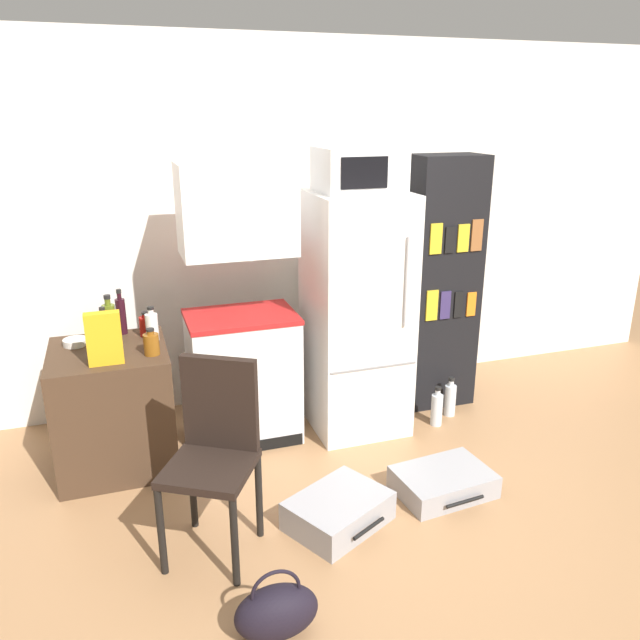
% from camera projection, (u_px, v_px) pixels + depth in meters
% --- Properties ---
extents(ground_plane, '(24.00, 24.00, 0.00)m').
position_uv_depth(ground_plane, '(386.00, 546.00, 3.18)').
color(ground_plane, '#A3754C').
extents(wall_back, '(6.40, 0.10, 2.59)m').
position_uv_depth(wall_back, '(306.00, 224.00, 4.61)').
color(wall_back, white).
rests_on(wall_back, ground_plane).
extents(side_table, '(0.68, 0.67, 0.76)m').
position_uv_depth(side_table, '(114.00, 408.00, 3.81)').
color(side_table, '#422D1E').
rests_on(side_table, ground_plane).
extents(kitchen_hutch, '(0.70, 0.50, 1.82)m').
position_uv_depth(kitchen_hutch, '(241.00, 321.00, 4.00)').
color(kitchen_hutch, white).
rests_on(kitchen_hutch, ground_plane).
extents(refrigerator, '(0.61, 0.66, 1.62)m').
position_uv_depth(refrigerator, '(356.00, 314.00, 4.17)').
color(refrigerator, white).
rests_on(refrigerator, ground_plane).
extents(microwave, '(0.51, 0.41, 0.27)m').
position_uv_depth(microwave, '(359.00, 170.00, 3.86)').
color(microwave, silver).
rests_on(microwave, refrigerator).
extents(bookshelf, '(0.50, 0.33, 1.82)m').
position_uv_depth(bookshelf, '(441.00, 284.00, 4.49)').
color(bookshelf, black).
rests_on(bookshelf, ground_plane).
extents(bottle_wine_dark, '(0.06, 0.06, 0.29)m').
position_uv_depth(bottle_wine_dark, '(121.00, 315.00, 3.92)').
color(bottle_wine_dark, black).
rests_on(bottle_wine_dark, side_table).
extents(bottle_olive_oil, '(0.08, 0.08, 0.29)m').
position_uv_depth(bottle_olive_oil, '(110.00, 321.00, 3.81)').
color(bottle_olive_oil, '#566619').
rests_on(bottle_olive_oil, side_table).
extents(bottle_amber_beer, '(0.09, 0.09, 0.16)m').
position_uv_depth(bottle_amber_beer, '(151.00, 344.00, 3.60)').
color(bottle_amber_beer, brown).
rests_on(bottle_amber_beer, side_table).
extents(bottle_milk_white, '(0.08, 0.08, 0.22)m').
position_uv_depth(bottle_milk_white, '(152.00, 326.00, 3.81)').
color(bottle_milk_white, white).
rests_on(bottle_milk_white, side_table).
extents(bottle_ketchup_red, '(0.08, 0.08, 0.16)m').
position_uv_depth(bottle_ketchup_red, '(146.00, 326.00, 3.90)').
color(bottle_ketchup_red, '#AD1914').
rests_on(bottle_ketchup_red, side_table).
extents(bottle_green_tall, '(0.06, 0.06, 0.28)m').
position_uv_depth(bottle_green_tall, '(105.00, 333.00, 3.62)').
color(bottle_green_tall, '#1E6028').
rests_on(bottle_green_tall, side_table).
extents(bowl, '(0.14, 0.14, 0.04)m').
position_uv_depth(bowl, '(75.00, 342.00, 3.76)').
color(bowl, silver).
rests_on(bowl, side_table).
extents(cereal_box, '(0.19, 0.07, 0.30)m').
position_uv_depth(cereal_box, '(104.00, 338.00, 3.44)').
color(cereal_box, gold).
rests_on(cereal_box, side_table).
extents(chair, '(0.55, 0.55, 0.99)m').
position_uv_depth(chair, '(215.00, 441.00, 3.02)').
color(chair, black).
rests_on(chair, ground_plane).
extents(suitcase_large_flat, '(0.57, 0.44, 0.13)m').
position_uv_depth(suitcase_large_flat, '(443.00, 482.00, 3.60)').
color(suitcase_large_flat, '#99999E').
rests_on(suitcase_large_flat, ground_plane).
extents(suitcase_small_flat, '(0.63, 0.57, 0.16)m').
position_uv_depth(suitcase_small_flat, '(338.00, 511.00, 3.32)').
color(suitcase_small_flat, '#99999E').
rests_on(suitcase_small_flat, ground_plane).
extents(handbag, '(0.36, 0.20, 0.33)m').
position_uv_depth(handbag, '(277.00, 612.00, 2.60)').
color(handbag, black).
rests_on(handbag, ground_plane).
extents(water_bottle_front, '(0.08, 0.08, 0.29)m').
position_uv_depth(water_bottle_front, '(450.00, 399.00, 4.49)').
color(water_bottle_front, silver).
rests_on(water_bottle_front, ground_plane).
extents(water_bottle_middle, '(0.08, 0.08, 0.29)m').
position_uv_depth(water_bottle_middle, '(437.00, 409.00, 4.36)').
color(water_bottle_middle, silver).
rests_on(water_bottle_middle, ground_plane).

